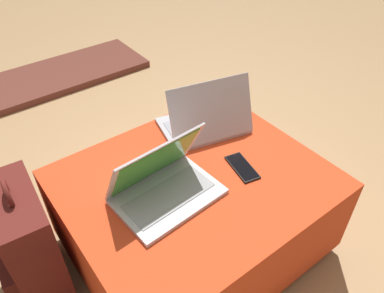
% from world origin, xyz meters
% --- Properties ---
extents(ground_plane, '(14.00, 14.00, 0.00)m').
position_xyz_m(ground_plane, '(0.00, 0.00, 0.00)').
color(ground_plane, tan).
extents(ottoman, '(0.91, 0.78, 0.40)m').
position_xyz_m(ottoman, '(0.00, 0.00, 0.20)').
color(ottoman, maroon).
rests_on(ottoman, ground_plane).
extents(laptop_near, '(0.36, 0.26, 0.23)m').
position_xyz_m(laptop_near, '(-0.13, 0.00, 0.45)').
color(laptop_near, silver).
rests_on(laptop_near, ottoman).
extents(laptop_far, '(0.39, 0.32, 0.24)m').
position_xyz_m(laptop_far, '(0.20, 0.20, 0.45)').
color(laptop_far, '#B7B7BC').
rests_on(laptop_far, ottoman).
extents(cell_phone, '(0.10, 0.16, 0.01)m').
position_xyz_m(cell_phone, '(0.17, -0.06, 0.40)').
color(cell_phone, black).
rests_on(cell_phone, ottoman).
extents(backpack, '(0.22, 0.34, 0.55)m').
position_xyz_m(backpack, '(-0.57, 0.21, 0.23)').
color(backpack, '#5B1E19').
rests_on(backpack, ground_plane).
extents(fireplace_hearth, '(1.40, 0.50, 0.04)m').
position_xyz_m(fireplace_hearth, '(0.00, 1.72, 0.02)').
color(fireplace_hearth, brown).
rests_on(fireplace_hearth, ground_plane).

